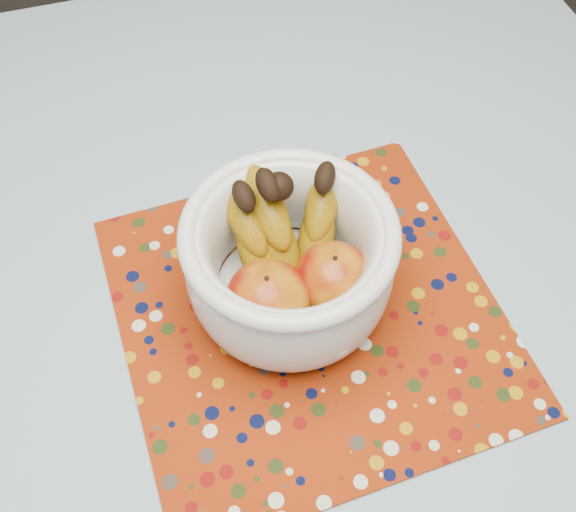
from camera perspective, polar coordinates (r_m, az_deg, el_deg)
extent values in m
plane|color=#2D2826|center=(1.48, -2.28, -19.88)|extent=(4.00, 4.00, 0.00)
cube|color=brown|center=(0.80, -4.00, -6.44)|extent=(1.20, 1.20, 0.04)
cylinder|color=brown|center=(1.52, 11.41, 9.14)|extent=(0.06, 0.06, 0.71)
cylinder|color=brown|center=(1.45, 21.87, -5.58)|extent=(0.04, 0.04, 0.49)
cube|color=#6187A1|center=(0.78, -4.11, -5.57)|extent=(1.32, 1.32, 0.01)
cube|color=maroon|center=(0.77, 1.78, -4.80)|extent=(0.44, 0.44, 0.00)
cylinder|color=white|center=(0.77, 0.11, -3.38)|extent=(0.11, 0.11, 0.01)
cylinder|color=white|center=(0.76, 0.11, -2.94)|extent=(0.17, 0.17, 0.01)
torus|color=white|center=(0.67, 0.12, 1.97)|extent=(0.23, 0.23, 0.02)
ellipsoid|color=#780B05|center=(0.70, -1.73, -3.69)|extent=(0.09, 0.09, 0.08)
ellipsoid|color=#780B05|center=(0.72, 3.84, -1.90)|extent=(0.08, 0.08, 0.08)
sphere|color=black|center=(0.70, -0.76, 5.92)|extent=(0.03, 0.03, 0.03)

